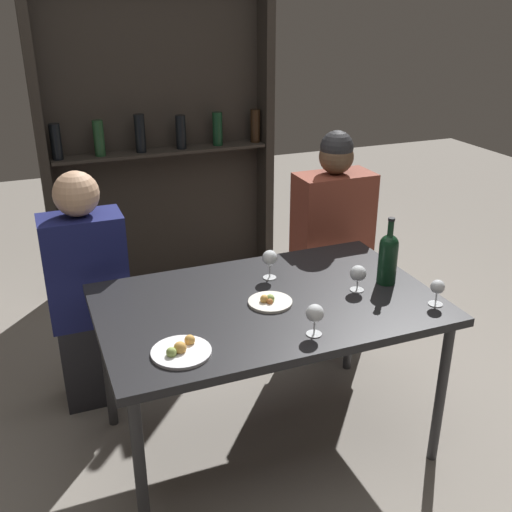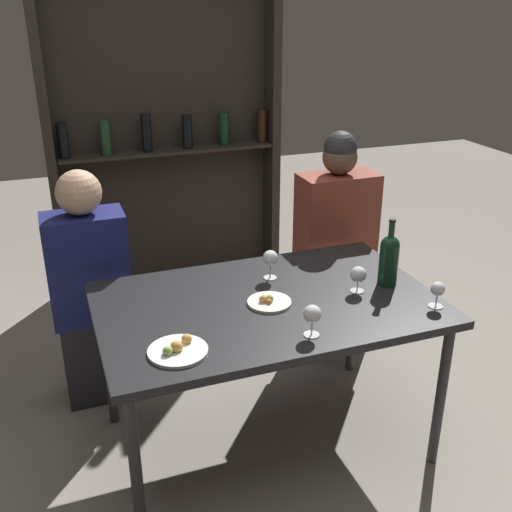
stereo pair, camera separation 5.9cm
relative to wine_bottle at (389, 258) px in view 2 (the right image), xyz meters
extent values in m
plane|color=gray|center=(-0.55, 0.03, -0.86)|extent=(10.00, 10.00, 0.00)
cube|color=black|center=(-0.55, 0.03, -0.14)|extent=(1.41, 0.88, 0.04)
cylinder|color=#2D2D30|center=(-1.20, -0.35, -0.51)|extent=(0.04, 0.04, 0.69)
cylinder|color=#2D2D30|center=(0.09, -0.35, -0.51)|extent=(0.04, 0.04, 0.69)
cylinder|color=#2D2D30|center=(-1.20, 0.42, -0.51)|extent=(0.04, 0.04, 0.69)
cylinder|color=#2D2D30|center=(0.09, 0.42, -0.51)|extent=(0.04, 0.04, 0.69)
cube|color=#28231E|center=(-0.55, 1.98, 0.24)|extent=(1.50, 0.02, 2.18)
cube|color=#28231E|center=(-1.30, 1.87, 0.24)|extent=(0.06, 0.18, 2.18)
cube|color=#28231E|center=(0.19, 1.87, 0.24)|extent=(0.06, 0.18, 2.18)
cube|color=#28231E|center=(-0.55, 1.87, 0.09)|extent=(1.42, 0.18, 0.02)
cylinder|color=black|center=(-1.22, 1.86, 0.22)|extent=(0.07, 0.07, 0.22)
cylinder|color=#19381E|center=(-0.95, 1.87, 0.22)|extent=(0.07, 0.07, 0.23)
cylinder|color=black|center=(-0.69, 1.87, 0.23)|extent=(0.07, 0.07, 0.25)
cylinder|color=black|center=(-0.42, 1.87, 0.21)|extent=(0.07, 0.07, 0.22)
cylinder|color=black|center=(-0.16, 1.88, 0.22)|extent=(0.07, 0.07, 0.22)
cylinder|color=black|center=(0.12, 1.87, 0.22)|extent=(0.07, 0.07, 0.23)
cylinder|color=black|center=(0.00, 0.00, -0.03)|extent=(0.08, 0.08, 0.18)
sphere|color=black|center=(0.00, 0.00, 0.06)|extent=(0.08, 0.08, 0.08)
cylinder|color=black|center=(0.00, 0.00, 0.11)|extent=(0.03, 0.03, 0.11)
cylinder|color=black|center=(0.00, 0.00, 0.17)|extent=(0.03, 0.03, 0.01)
cylinder|color=silver|center=(-0.50, -0.28, -0.12)|extent=(0.06, 0.06, 0.00)
cylinder|color=silver|center=(-0.50, -0.28, -0.09)|extent=(0.01, 0.01, 0.07)
sphere|color=silver|center=(-0.50, -0.28, -0.04)|extent=(0.07, 0.07, 0.07)
cylinder|color=silver|center=(-0.46, 0.23, -0.12)|extent=(0.06, 0.06, 0.00)
cylinder|color=silver|center=(-0.46, 0.23, -0.08)|extent=(0.01, 0.01, 0.08)
sphere|color=silver|center=(-0.46, 0.23, -0.03)|extent=(0.07, 0.07, 0.07)
cylinder|color=silver|center=(0.08, -0.25, -0.12)|extent=(0.06, 0.06, 0.00)
cylinder|color=silver|center=(0.08, -0.25, -0.09)|extent=(0.01, 0.01, 0.06)
sphere|color=silver|center=(0.08, -0.25, -0.04)|extent=(0.06, 0.06, 0.06)
cylinder|color=silver|center=(-0.16, -0.02, -0.12)|extent=(0.06, 0.06, 0.00)
cylinder|color=silver|center=(-0.16, -0.02, -0.09)|extent=(0.01, 0.01, 0.06)
sphere|color=silver|center=(-0.16, -0.02, -0.05)|extent=(0.07, 0.07, 0.07)
cylinder|color=silver|center=(-0.55, 0.01, -0.12)|extent=(0.18, 0.18, 0.01)
sphere|color=gold|center=(-0.58, 0.01, -0.10)|extent=(0.04, 0.04, 0.04)
sphere|color=#99B256|center=(-0.55, 0.01, -0.10)|extent=(0.04, 0.04, 0.04)
sphere|color=#C67038|center=(-0.56, -0.01, -0.11)|extent=(0.02, 0.02, 0.02)
cylinder|color=white|center=(-1.00, -0.23, -0.12)|extent=(0.22, 0.22, 0.01)
sphere|color=#99B256|center=(-1.04, -0.24, -0.10)|extent=(0.04, 0.04, 0.04)
sphere|color=#E5BC66|center=(-1.00, -0.22, -0.11)|extent=(0.03, 0.03, 0.03)
sphere|color=gold|center=(-0.95, -0.19, -0.10)|extent=(0.04, 0.04, 0.04)
sphere|color=gold|center=(-1.00, -0.23, -0.10)|extent=(0.04, 0.04, 0.04)
sphere|color=gold|center=(-1.00, -0.23, -0.10)|extent=(0.05, 0.05, 0.05)
cube|color=#26262B|center=(-1.22, 0.66, -0.63)|extent=(0.34, 0.22, 0.45)
cube|color=navy|center=(-1.22, 0.66, -0.14)|extent=(0.37, 0.22, 0.53)
sphere|color=tan|center=(-1.22, 0.66, 0.23)|extent=(0.21, 0.21, 0.21)
cube|color=#26262B|center=(0.09, 0.66, -0.63)|extent=(0.37, 0.22, 0.45)
cube|color=brown|center=(0.09, 0.66, -0.11)|extent=(0.41, 0.22, 0.60)
sphere|color=brown|center=(0.09, 0.66, 0.28)|extent=(0.18, 0.18, 0.18)
sphere|color=#262628|center=(0.09, 0.66, 0.33)|extent=(0.17, 0.17, 0.17)
camera|label=1|loc=(-1.42, -2.01, 1.04)|focal=42.00mm
camera|label=2|loc=(-1.36, -2.03, 1.04)|focal=42.00mm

